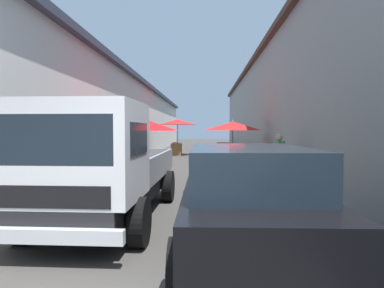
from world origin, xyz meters
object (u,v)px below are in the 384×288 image
fruit_stall_near_right (233,130)px  vendor_in_shade (279,156)px  fruit_stall_far_right (142,130)px  hatchback_car (248,198)px  vendor_by_crates (142,146)px  fruit_stall_far_left (177,126)px  delivery_truck (96,169)px

fruit_stall_near_right → vendor_in_shade: bearing=-171.3°
fruit_stall_far_right → hatchback_car: size_ratio=0.61×
vendor_in_shade → hatchback_car: bearing=163.9°
hatchback_car → fruit_stall_far_right: bearing=23.5°
hatchback_car → vendor_by_crates: vendor_by_crates is taller
fruit_stall_far_right → vendor_by_crates: (5.34, 1.02, -0.75)m
fruit_stall_far_right → vendor_in_shade: bearing=-95.2°
fruit_stall_far_left → hatchback_car: bearing=-172.0°
vendor_in_shade → fruit_stall_far_left: bearing=18.9°
fruit_stall_far_right → delivery_truck: size_ratio=0.48×
fruit_stall_far_left → hatchback_car: size_ratio=0.63×
delivery_truck → vendor_in_shade: (4.77, -3.99, -0.16)m
hatchback_car → fruit_stall_near_right: bearing=-3.4°
fruit_stall_far_right → fruit_stall_far_left: fruit_stall_far_left is taller
fruit_stall_near_right → vendor_by_crates: bearing=93.3°
fruit_stall_far_left → vendor_by_crates: fruit_stall_far_left is taller
fruit_stall_far_left → vendor_in_shade: fruit_stall_far_left is taller
fruit_stall_far_left → delivery_truck: 16.58m
vendor_by_crates → fruit_stall_far_right: bearing=-169.1°
delivery_truck → hatchback_car: bearing=-109.2°
fruit_stall_far_right → fruit_stall_near_right: 6.49m
fruit_stall_near_right → fruit_stall_far_left: 6.60m
delivery_truck → fruit_stall_near_right: bearing=-16.0°
fruit_stall_far_right → fruit_stall_near_right: bearing=-30.6°
hatchback_car → vendor_in_shade: 5.83m
fruit_stall_far_right → delivery_truck: 5.20m
hatchback_car → vendor_in_shade: bearing=-16.1°
fruit_stall_near_right → fruit_stall_far_left: (5.81, 3.13, 0.26)m
fruit_stall_near_right → vendor_by_crates: 4.40m
vendor_in_shade → vendor_by_crates: bearing=42.5°
vendor_in_shade → fruit_stall_near_right: bearing=8.7°
fruit_stall_near_right → delivery_truck: size_ratio=0.56×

